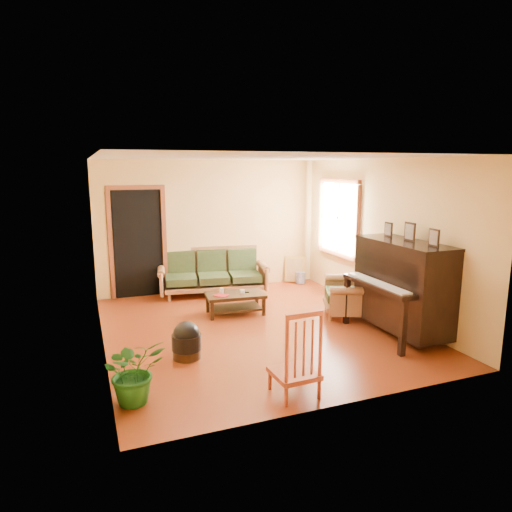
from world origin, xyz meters
name	(u,v)px	position (x,y,z in m)	size (l,w,h in m)	color
floor	(256,328)	(0.00, 0.00, 0.00)	(5.00, 5.00, 0.00)	#5E1F0C
doorway	(138,244)	(-1.45, 2.48, 1.02)	(1.08, 0.16, 2.05)	black
window	(339,218)	(2.21, 1.30, 1.50)	(0.12, 1.36, 1.46)	white
sofa	(213,272)	(-0.09, 2.10, 0.44)	(2.07, 0.87, 0.89)	brown
coffee_table	(235,304)	(-0.08, 0.77, 0.18)	(0.99, 0.54, 0.36)	black
armchair	(348,289)	(1.66, 0.03, 0.46)	(0.87, 0.91, 0.91)	brown
piano	(403,288)	(1.95, -1.00, 0.70)	(0.94, 1.59, 1.41)	black
footstool	(187,344)	(-1.25, -0.73, 0.18)	(0.39, 0.39, 0.37)	black
red_chair	(295,351)	(-0.36, -2.11, 0.50)	(0.47, 0.51, 1.00)	maroon
leaning_frame	(295,269)	(1.82, 2.36, 0.29)	(0.44, 0.10, 0.59)	gold
ceramic_crock	(300,278)	(1.89, 2.25, 0.12)	(0.20, 0.20, 0.24)	#364EA3
potted_plant	(134,371)	(-2.02, -1.66, 0.36)	(0.64, 0.56, 0.72)	#175019
book	(218,297)	(-0.41, 0.65, 0.37)	(0.17, 0.23, 0.02)	maroon
candle	(222,291)	(-0.30, 0.83, 0.41)	(0.06, 0.06, 0.11)	white
glass_jar	(242,292)	(0.04, 0.74, 0.39)	(0.09, 0.09, 0.06)	white
remote	(245,292)	(0.10, 0.76, 0.37)	(0.14, 0.04, 0.01)	black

